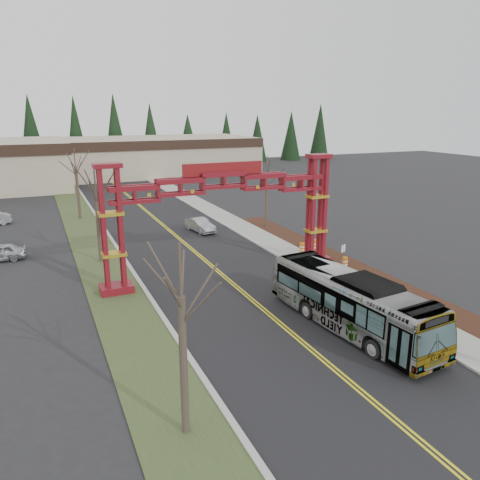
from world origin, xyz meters
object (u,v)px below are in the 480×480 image
barrel_south (345,263)px  barrel_mid (302,248)px  silver_sedan (200,225)px  barrel_north (313,245)px  bare_tree_median_near (181,298)px  street_sign (343,252)px  transit_bus (351,302)px  bare_tree_median_far (76,167)px  gateway_arch (223,199)px  retail_building_east (155,155)px  bare_tree_median_mid (96,193)px  bare_tree_right_far (267,176)px

barrel_south → barrel_mid: 5.02m
silver_sedan → barrel_north: silver_sedan is taller
barrel_mid → bare_tree_median_near: bearing=-131.4°
street_sign → barrel_south: 1.35m
transit_bus → barrel_north: (6.51, 14.07, -1.13)m
bare_tree_median_far → barrel_south: bare_tree_median_far is taller
gateway_arch → retail_building_east: (10.00, 61.95, -2.47)m
bare_tree_median_mid → barrel_mid: bare_tree_median_mid is taller
bare_tree_right_far → street_sign: size_ratio=3.59×
barrel_south → silver_sedan: bearing=113.4°
barrel_south → barrel_north: 5.00m
transit_bus → bare_tree_median_near: (-11.32, -4.88, 4.01)m
retail_building_east → bare_tree_median_far: bare_tree_median_far is taller
retail_building_east → bare_tree_right_far: bearing=-90.0°
transit_bus → bare_tree_median_mid: 22.04m
bare_tree_median_near → street_sign: 22.04m
barrel_north → bare_tree_median_near: bearing=-133.3°
silver_sedan → bare_tree_right_far: 8.71m
bare_tree_median_far → bare_tree_median_near: bearing=-90.0°
barrel_mid → barrel_north: (1.20, 0.07, 0.09)m
retail_building_east → street_sign: 64.47m
gateway_arch → bare_tree_median_mid: gateway_arch is taller
bare_tree_median_far → street_sign: bare_tree_median_far is taller
gateway_arch → street_sign: bearing=-15.4°
bare_tree_median_mid → barrel_north: 19.09m
barrel_mid → bare_tree_median_far: bearing=127.2°
bare_tree_median_mid → silver_sedan: bearing=30.1°
transit_bus → bare_tree_median_mid: (-11.32, 18.46, 4.10)m
retail_building_east → bare_tree_median_mid: size_ratio=4.69×
bare_tree_median_near → barrel_south: bare_tree_median_near is taller
gateway_arch → silver_sedan: size_ratio=4.31×
gateway_arch → street_sign: (8.98, -2.48, -4.46)m
bare_tree_median_mid → barrel_south: 20.63m
bare_tree_median_mid → bare_tree_median_far: bearing=90.0°
bare_tree_right_far → barrel_mid: (-1.37, -9.73, -5.09)m
bare_tree_median_mid → street_sign: 20.11m
bare_tree_median_near → bare_tree_right_far: bare_tree_median_near is taller
bare_tree_right_far → street_sign: bare_tree_right_far is taller
retail_building_east → barrel_north: size_ratio=35.68×
barrel_mid → bare_tree_median_mid: bearing=165.0°
bare_tree_median_mid → barrel_north: (17.83, -4.39, -5.22)m
retail_building_east → bare_tree_median_far: bearing=-115.9°
transit_bus → street_sign: bearing=50.8°
barrel_mid → silver_sedan: bearing=118.4°
bare_tree_median_near → barrel_mid: 25.70m
bare_tree_median_mid → barrel_north: bearing=-13.8°
barrel_south → barrel_mid: size_ratio=1.00×
bare_tree_median_near → silver_sedan: bearing=69.9°
bare_tree_median_far → barrel_south: bearing=-56.7°
bare_tree_median_mid → bare_tree_median_near: bearing=-90.0°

